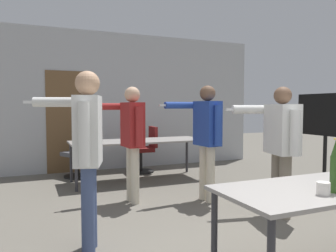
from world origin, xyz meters
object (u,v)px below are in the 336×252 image
(person_near_casual, at_px, (87,142))
(drink_cup, at_px, (323,189))
(office_chair_mid_tucked, at_px, (145,151))
(beer_bottle, at_px, (335,167))
(person_right_polo, at_px, (206,131))
(office_chair_far_right, at_px, (80,156))
(person_far_watching, at_px, (132,133))
(tv_screen, at_px, (326,129))
(person_left_plaid, at_px, (281,140))

(person_near_casual, distance_m, drink_cup, 1.98)
(office_chair_mid_tucked, distance_m, beer_bottle, 4.67)
(drink_cup, bearing_deg, person_right_polo, 79.68)
(person_near_casual, height_order, office_chair_far_right, person_near_casual)
(drink_cup, bearing_deg, person_far_watching, 101.47)
(tv_screen, xyz_separation_m, person_left_plaid, (-1.64, -0.79, -0.03))
(tv_screen, distance_m, office_chair_mid_tucked, 3.36)
(person_near_casual, relative_size, beer_bottle, 4.31)
(person_far_watching, bearing_deg, person_left_plaid, -133.67)
(person_right_polo, distance_m, drink_cup, 2.43)
(person_right_polo, height_order, beer_bottle, person_right_polo)
(office_chair_mid_tucked, bearing_deg, office_chair_far_right, 93.43)
(person_far_watching, xyz_separation_m, office_chair_mid_tucked, (0.84, 1.93, -0.54))
(person_left_plaid, height_order, office_chair_mid_tucked, person_left_plaid)
(office_chair_far_right, bearing_deg, beer_bottle, -105.31)
(office_chair_far_right, distance_m, office_chair_mid_tucked, 1.29)
(person_right_polo, distance_m, office_chair_far_right, 2.74)
(tv_screen, distance_m, person_left_plaid, 1.82)
(office_chair_far_right, bearing_deg, tv_screen, -62.56)
(person_far_watching, distance_m, beer_bottle, 2.80)
(person_near_casual, bearing_deg, office_chair_mid_tucked, -10.13)
(person_left_plaid, distance_m, office_chair_far_right, 3.75)
(office_chair_mid_tucked, bearing_deg, person_left_plaid, -165.78)
(person_left_plaid, xyz_separation_m, beer_bottle, (-0.82, -1.46, -0.03))
(person_left_plaid, bearing_deg, drink_cup, 159.77)
(office_chair_far_right, distance_m, drink_cup, 4.76)
(person_right_polo, relative_size, office_chair_far_right, 1.81)
(person_left_plaid, bearing_deg, person_far_watching, 62.62)
(office_chair_mid_tucked, xyz_separation_m, beer_bottle, (-0.16, -4.65, 0.48))
(person_near_casual, height_order, beer_bottle, person_near_casual)
(tv_screen, height_order, person_near_casual, person_near_casual)
(person_far_watching, distance_m, office_chair_mid_tucked, 2.18)
(tv_screen, xyz_separation_m, person_near_casual, (-3.96, -0.86, 0.05))
(person_left_plaid, height_order, person_far_watching, person_far_watching)
(person_left_plaid, height_order, person_right_polo, person_right_polo)
(person_near_casual, distance_m, office_chair_mid_tucked, 3.71)
(person_left_plaid, relative_size, drink_cup, 17.57)
(person_right_polo, relative_size, person_far_watching, 1.01)
(tv_screen, xyz_separation_m, drink_cup, (-2.59, -2.26, -0.19))
(office_chair_far_right, relative_size, office_chair_mid_tucked, 0.98)
(tv_screen, xyz_separation_m, beer_bottle, (-2.46, -2.25, -0.05))
(person_left_plaid, xyz_separation_m, drink_cup, (-0.95, -1.47, -0.16))
(person_far_watching, height_order, person_near_casual, person_near_casual)
(person_right_polo, relative_size, office_chair_mid_tucked, 1.76)
(person_right_polo, height_order, office_chair_mid_tucked, person_right_polo)
(person_left_plaid, distance_m, office_chair_mid_tucked, 3.29)
(office_chair_mid_tucked, bearing_deg, person_near_casual, 155.53)
(beer_bottle, bearing_deg, person_right_polo, 82.62)
(office_chair_far_right, relative_size, beer_bottle, 2.34)
(beer_bottle, bearing_deg, tv_screen, 42.42)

